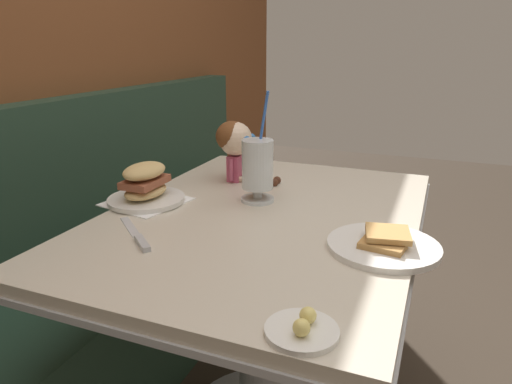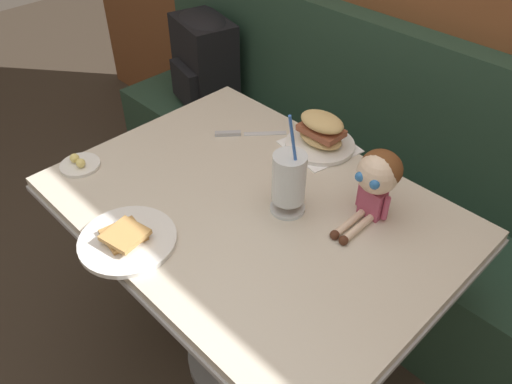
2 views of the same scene
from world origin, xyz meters
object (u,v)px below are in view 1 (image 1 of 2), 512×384
Objects in this scene: seated_doll at (235,142)px; toast_plate at (384,244)px; sandwich_plate at (146,187)px; butter_knife at (139,238)px; milkshake_glass at (258,167)px; butter_saucer at (302,329)px.

toast_plate is at bearing -124.91° from seated_doll.
butter_knife is at bearing -149.19° from sandwich_plate.
milkshake_glass reaches higher than toast_plate.
seated_doll is at bearing 31.34° from butter_saucer.
milkshake_glass reaches higher than seated_doll.
milkshake_glass is at bearing -22.95° from butter_knife.
butter_saucer is at bearing -151.87° from milkshake_glass.
butter_saucer reaches higher than butter_knife.
toast_plate is at bearing -95.77° from sandwich_plate.
toast_plate is at bearing -11.81° from butter_saucer.
butter_saucer is 0.55× the size of seated_doll.
milkshake_glass is 0.66m from butter_saucer.
sandwich_plate is at bearing 30.81° from butter_knife.
butter_saucer is at bearing -126.38° from sandwich_plate.
milkshake_glass is 1.35× the size of sandwich_plate.
toast_plate is at bearing -117.49° from milkshake_glass.
butter_knife is at bearing 65.61° from butter_saucer.
butter_saucer is 0.50m from butter_knife.
toast_plate reaches higher than butter_saucer.
seated_doll is at bearing 40.65° from milkshake_glass.
seated_doll is at bearing 55.09° from toast_plate.
seated_doll is (0.53, -0.01, 0.12)m from butter_knife.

